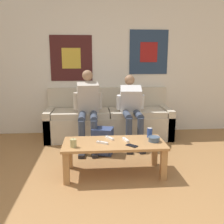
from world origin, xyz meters
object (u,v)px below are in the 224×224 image
drink_can_blue (150,133)px  game_controller_far_center (126,140)px  backpack (103,142)px  game_controller_near_right (102,143)px  couch (109,121)px  person_seated_teen (131,107)px  ceramic_bowl (154,139)px  cell_phone (132,146)px  pillar_candle (73,143)px  person_seated_adult (88,106)px  game_controller_near_left (109,138)px  coffee_table (114,148)px

drink_can_blue → game_controller_far_center: drink_can_blue is taller
backpack → drink_can_blue: size_ratio=3.15×
game_controller_near_right → backpack: bearing=87.3°
couch → person_seated_teen: size_ratio=1.95×
ceramic_bowl → cell_phone: 0.33m
couch → game_controller_far_center: 1.45m
couch → pillar_candle: 1.71m
couch → person_seated_teen: bearing=-46.6°
ceramic_bowl → game_controller_near_right: 0.63m
cell_phone → person_seated_adult: bearing=113.0°
ceramic_bowl → game_controller_near_left: size_ratio=1.05×
coffee_table → person_seated_adult: (-0.32, 1.07, 0.32)m
coffee_table → ceramic_bowl: 0.50m
pillar_candle → drink_can_blue: (0.95, 0.29, 0.01)m
coffee_table → cell_phone: (0.19, -0.15, 0.08)m
drink_can_blue → game_controller_near_right: 0.65m
backpack → pillar_candle: pillar_candle is taller
game_controller_near_left → game_controller_far_center: same height
coffee_table → drink_can_blue: (0.47, 0.16, 0.13)m
game_controller_near_right → person_seated_adult: bearing=99.3°
person_seated_teen → pillar_candle: size_ratio=10.54×
person_seated_teen → backpack: 0.80m
backpack → pillar_candle: 0.92m
couch → pillar_candle: (-0.52, -1.62, 0.16)m
person_seated_teen → pillar_candle: bearing=-124.7°
couch → cell_phone: (0.15, -1.64, 0.11)m
person_seated_adult → drink_can_blue: 1.22m
drink_can_blue → cell_phone: size_ratio=0.86×
couch → person_seated_teen: 0.60m
person_seated_teen → game_controller_near_right: 1.29m
person_seated_adult → pillar_candle: bearing=-97.3°
coffee_table → pillar_candle: (-0.48, -0.13, 0.12)m
backpack → game_controller_near_left: bearing=-83.1°
backpack → game_controller_near_right: (-0.03, -0.71, 0.23)m
couch → cell_phone: size_ratio=15.19×
game_controller_near_right → game_controller_far_center: (0.29, 0.08, 0.00)m
game_controller_near_right → cell_phone: (0.34, -0.11, -0.01)m
cell_phone → pillar_candle: bearing=178.4°
person_seated_adult → game_controller_near_right: person_seated_adult is taller
backpack → game_controller_near_left: game_controller_near_left is taller
game_controller_far_center → cell_phone: bearing=-76.7°
ceramic_bowl → game_controller_near_right: bearing=-177.4°
drink_can_blue → game_controller_near_right: bearing=-162.6°
person_seated_teen → backpack: size_ratio=2.87×
person_seated_adult → ceramic_bowl: person_seated_adult is taller
couch → person_seated_adult: size_ratio=1.81×
person_seated_teen → game_controller_far_center: person_seated_teen is taller
coffee_table → game_controller_near_left: bearing=108.9°
game_controller_near_left → cell_phone: 0.37m
backpack → pillar_candle: size_ratio=3.67×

